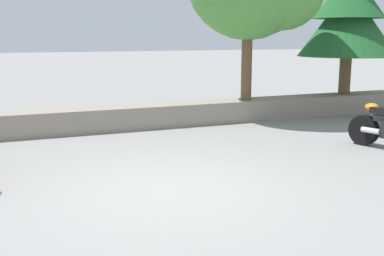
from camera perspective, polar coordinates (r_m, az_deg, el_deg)
The scene contains 3 objects.
ground_plane at distance 7.05m, azimuth -2.52°, elevation -7.42°, with size 120.00×120.00×0.00m, color gray.
stone_wall at distance 11.50m, azimuth -10.59°, elevation 1.07°, with size 36.00×0.80×0.55m, color gray.
pine_tree_mid_right at distance 14.56m, azimuth 18.35°, elevation 13.14°, with size 2.80×2.80×4.08m.
Camera 1 is at (-2.23, -6.31, 2.24)m, focal length 44.32 mm.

